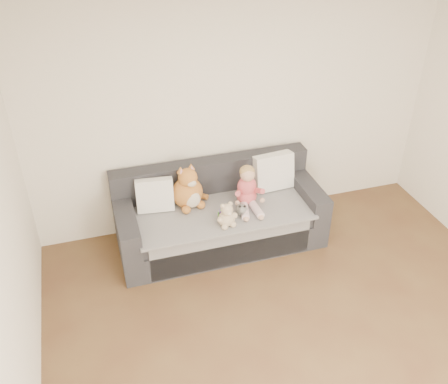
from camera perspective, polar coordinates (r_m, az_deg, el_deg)
name	(u,v)px	position (r m, az deg, el deg)	size (l,w,h in m)	color
room_shell	(325,226)	(3.75, 11.46, -3.83)	(5.00, 5.00, 5.00)	brown
sofa	(219,216)	(5.44, -0.58, -2.82)	(2.20, 0.94, 0.85)	#26272B
cushion_left	(155,195)	(5.23, -7.91, -0.36)	(0.40, 0.22, 0.36)	white
cushion_right_back	(273,170)	(5.59, 5.61, 2.48)	(0.44, 0.23, 0.40)	white
cushion_right_front	(274,172)	(5.55, 5.69, 2.32)	(0.46, 0.23, 0.42)	white
toddler	(248,189)	(5.25, 2.72, 0.29)	(0.32, 0.47, 0.46)	#CD4F48
plush_cat	(188,190)	(5.25, -4.12, 0.18)	(0.41, 0.39, 0.51)	#B27127
teddy_bear	(227,217)	(4.98, 0.33, -2.83)	(0.22, 0.17, 0.28)	tan
plush_cow	(242,210)	(5.16, 2.05, -2.03)	(0.13, 0.19, 0.15)	white
sippy_cup	(223,213)	(5.11, -0.14, -2.37)	(0.12, 0.08, 0.13)	#5D3A9F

